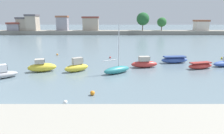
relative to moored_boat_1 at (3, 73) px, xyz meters
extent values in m
ellipsoid|color=#9E9EA3|center=(0.02, 0.02, -0.17)|extent=(3.33, 2.91, 0.77)
cube|color=silver|center=(-0.09, -0.07, 0.62)|extent=(1.49, 1.39, 0.82)
cube|color=black|center=(0.42, 0.31, 0.70)|extent=(0.49, 0.62, 0.57)
ellipsoid|color=yellow|center=(3.56, 2.93, -0.01)|extent=(3.77, 2.31, 1.09)
cube|color=#BCB2A3|center=(3.33, 2.86, 0.81)|extent=(1.37, 1.25, 0.55)
cube|color=black|center=(3.87, 3.02, 0.86)|extent=(0.32, 0.85, 0.39)
ellipsoid|color=yellow|center=(7.95, 2.95, -0.08)|extent=(3.29, 2.72, 0.96)
cube|color=#BCB2A3|center=(8.09, 3.04, 0.82)|extent=(1.45, 1.28, 0.83)
cube|color=black|center=(8.62, 3.40, 0.90)|extent=(0.41, 0.55, 0.58)
ellipsoid|color=teal|center=(13.10, 2.10, -0.12)|extent=(3.77, 3.14, 0.88)
cylinder|color=silver|center=(13.32, 2.25, 2.92)|extent=(0.10, 0.10, 5.20)
cylinder|color=#B7B7BC|center=(12.27, 1.51, 1.20)|extent=(1.72, 1.24, 0.08)
ellipsoid|color=#C63833|center=(16.98, 5.14, -0.10)|extent=(3.80, 1.67, 0.92)
cube|color=#BCB2A3|center=(16.92, 5.13, 0.68)|extent=(1.52, 1.01, 0.63)
cube|color=black|center=(17.63, 5.21, 0.74)|extent=(0.17, 0.78, 0.44)
ellipsoid|color=#3856A8|center=(22.02, 8.01, -0.12)|extent=(4.25, 1.82, 0.88)
cube|color=navy|center=(22.02, 8.01, 0.41)|extent=(3.41, 1.51, 0.17)
ellipsoid|color=#C63833|center=(24.44, 4.39, -0.17)|extent=(3.83, 2.06, 0.77)
cube|color=maroon|center=(24.44, 4.39, 0.27)|extent=(3.07, 1.69, 0.13)
sphere|color=orange|center=(10.76, -5.22, -0.35)|extent=(0.42, 0.42, 0.42)
sphere|color=white|center=(8.78, -7.15, -0.39)|extent=(0.34, 0.34, 0.34)
sphere|color=yellow|center=(30.85, 10.88, -0.38)|extent=(0.36, 0.36, 0.36)
sphere|color=red|center=(12.17, 11.71, -0.40)|extent=(0.31, 0.31, 0.31)
sphere|color=orange|center=(2.39, 14.49, -0.40)|extent=(0.32, 0.32, 0.32)
cube|color=gray|center=(3.33, 63.46, 0.24)|extent=(122.17, 8.18, 1.59)
cube|color=#99939E|center=(-27.77, 63.31, 2.35)|extent=(4.77, 5.37, 2.64)
cube|color=brown|center=(-27.77, 63.31, 4.02)|extent=(5.25, 5.91, 0.70)
cube|color=#B2A38E|center=(-24.16, 63.42, 3.38)|extent=(4.97, 4.13, 4.70)
cube|color=#565156|center=(-24.16, 63.42, 6.08)|extent=(5.46, 4.54, 0.70)
cube|color=#B2A38E|center=(-20.35, 62.93, 3.95)|extent=(4.21, 5.05, 5.84)
cube|color=#565156|center=(-20.35, 62.93, 7.22)|extent=(4.63, 5.56, 0.70)
cube|color=#99939E|center=(-8.15, 63.54, 3.69)|extent=(4.53, 3.49, 5.33)
cube|color=#995B42|center=(-8.15, 63.54, 6.71)|extent=(4.98, 3.84, 0.70)
cube|color=#B2A38E|center=(3.57, 63.78, 3.54)|extent=(6.41, 3.43, 5.02)
cube|color=brown|center=(3.57, 63.78, 6.39)|extent=(7.05, 3.77, 0.70)
cube|color=beige|center=(49.97, 64.15, 2.86)|extent=(5.29, 3.91, 3.67)
cube|color=#995B42|center=(49.97, 64.15, 5.05)|extent=(5.82, 4.30, 0.70)
cylinder|color=brown|center=(25.16, 62.45, 2.35)|extent=(0.36, 0.36, 2.63)
sphere|color=#235B2D|center=(25.16, 62.45, 5.75)|extent=(5.22, 5.22, 5.22)
cylinder|color=brown|center=(33.07, 62.90, 1.98)|extent=(0.36, 0.36, 1.90)
sphere|color=#2D6B33|center=(33.07, 62.90, 4.47)|extent=(3.85, 3.85, 3.85)
camera|label=1|loc=(12.50, -22.01, 6.14)|focal=32.23mm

